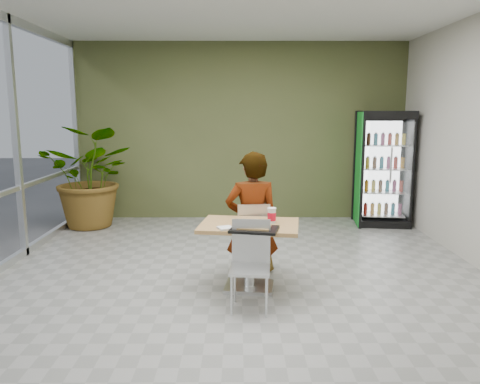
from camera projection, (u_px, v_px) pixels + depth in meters
name	position (u px, v px, depth m)	size (l,w,h in m)	color
ground	(242.00, 285.00, 5.35)	(7.00, 7.00, 0.00)	gray
room_envelope	(242.00, 146.00, 5.08)	(6.00, 7.00, 3.20)	#BDB6AB
dining_table	(249.00, 242.00, 5.17)	(1.16, 0.89, 0.75)	tan
chair_far	(253.00, 232.00, 5.69)	(0.42, 0.43, 0.88)	silver
chair_near	(251.00, 257.00, 4.71)	(0.42, 0.43, 0.89)	silver
seated_woman	(252.00, 225.00, 5.72)	(0.66, 0.43, 1.80)	black
pizza_plate	(243.00, 221.00, 5.17)	(0.30, 0.28, 0.03)	white
soda_cup	(272.00, 216.00, 5.14)	(0.10, 0.10, 0.17)	white
napkin_stack	(225.00, 228.00, 4.90)	(0.15, 0.15, 0.02)	white
cafeteria_tray	(254.00, 229.00, 4.83)	(0.48, 0.35, 0.03)	black
beverage_fridge	(384.00, 169.00, 8.11)	(0.98, 0.79, 1.98)	black
potted_plant	(92.00, 177.00, 7.97)	(1.56, 1.35, 1.74)	#2B5B24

